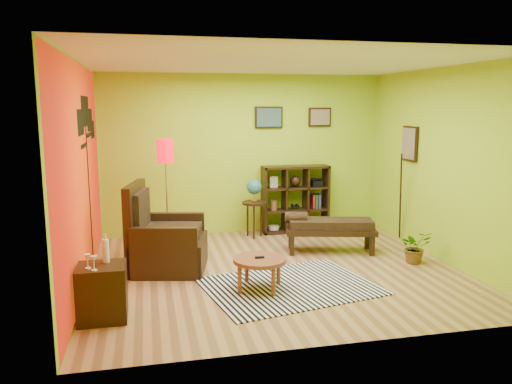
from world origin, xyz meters
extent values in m
plane|color=#AB814E|center=(0.00, 0.00, 0.00)|extent=(5.00, 5.00, 0.00)
cube|color=#9ECB21|center=(0.00, 2.25, 1.40)|extent=(5.00, 0.04, 2.80)
cube|color=#9ECB21|center=(0.00, -2.25, 1.40)|extent=(5.00, 0.04, 2.80)
cube|color=#9ECB21|center=(-2.50, 0.00, 1.40)|extent=(0.04, 4.50, 2.80)
cube|color=#9ECB21|center=(2.50, 0.00, 1.40)|extent=(0.04, 4.50, 2.80)
cube|color=white|center=(0.00, 0.00, 2.80)|extent=(5.00, 4.50, 0.04)
cube|color=red|center=(-2.48, 0.00, 1.40)|extent=(0.01, 4.45, 2.75)
cube|color=black|center=(-2.46, 0.55, 1.05)|extent=(0.01, 0.14, 2.10)
cube|color=black|center=(-2.46, 0.05, 2.05)|extent=(0.01, 0.65, 0.32)
cube|color=black|center=(-2.46, 0.60, 2.18)|extent=(0.01, 0.85, 0.40)
cube|color=black|center=(-2.46, 1.10, 2.05)|extent=(0.01, 0.70, 0.32)
cube|color=black|center=(-2.46, 1.45, 1.90)|extent=(0.01, 0.50, 0.26)
cube|color=black|center=(0.45, 2.22, 2.05)|extent=(0.50, 0.03, 0.38)
cube|color=#446A66|center=(0.45, 2.19, 2.05)|extent=(0.44, 0.01, 0.32)
cube|color=black|center=(1.40, 2.22, 2.05)|extent=(0.42, 0.03, 0.34)
cube|color=#9B8362|center=(1.40, 2.19, 2.05)|extent=(0.36, 0.01, 0.28)
cube|color=black|center=(2.47, 0.90, 1.65)|extent=(0.03, 0.44, 0.56)
cube|color=#9B8362|center=(2.44, 0.90, 1.65)|extent=(0.01, 0.38, 0.50)
cylinder|color=black|center=(2.35, 0.90, 0.78)|extent=(0.23, 0.34, 1.46)
cone|color=silver|center=(2.35, 0.75, 1.52)|extent=(0.08, 0.09, 0.16)
cube|color=silver|center=(0.02, -0.66, 0.01)|extent=(2.33, 1.91, 0.01)
cylinder|color=brown|center=(-0.37, -0.67, 0.38)|extent=(0.66, 0.66, 0.05)
cylinder|color=brown|center=(-0.10, -0.56, 0.18)|extent=(0.05, 0.05, 0.36)
cylinder|color=brown|center=(-0.48, -0.39, 0.18)|extent=(0.05, 0.05, 0.36)
cylinder|color=brown|center=(-0.27, -0.94, 0.18)|extent=(0.05, 0.05, 0.36)
cylinder|color=brown|center=(-0.65, -0.77, 0.18)|extent=(0.05, 0.05, 0.36)
cube|color=black|center=(-0.37, -0.67, 0.41)|extent=(0.11, 0.05, 0.02)
cube|color=black|center=(-1.42, 0.38, 0.22)|extent=(1.14, 1.13, 0.44)
cube|color=black|center=(-1.87, 0.48, 0.61)|extent=(0.30, 0.95, 1.21)
cube|color=black|center=(-1.51, -0.06, 0.35)|extent=(0.88, 0.29, 0.70)
cube|color=black|center=(-1.32, 0.82, 0.35)|extent=(0.88, 0.29, 0.70)
cube|color=tan|center=(-1.39, 0.37, 0.52)|extent=(0.91, 0.89, 0.15)
cube|color=tan|center=(-1.78, 0.46, 0.83)|extent=(0.24, 0.71, 0.55)
cube|color=black|center=(-2.20, -1.16, 0.30)|extent=(0.50, 0.46, 0.60)
cylinder|color=white|center=(-2.15, -1.06, 0.72)|extent=(0.07, 0.07, 0.25)
cylinder|color=white|center=(-2.15, -1.06, 0.88)|extent=(0.02, 0.02, 0.07)
cylinder|color=white|center=(-2.32, -1.24, 0.60)|extent=(0.06, 0.06, 0.01)
cylinder|color=white|center=(-2.32, -1.24, 0.65)|extent=(0.01, 0.01, 0.09)
cone|color=white|center=(-2.32, -1.24, 0.72)|extent=(0.07, 0.07, 0.06)
cylinder|color=white|center=(-2.25, -1.32, 0.60)|extent=(0.06, 0.06, 0.01)
cylinder|color=white|center=(-2.25, -1.32, 0.65)|extent=(0.01, 0.01, 0.09)
cone|color=white|center=(-2.25, -1.32, 0.72)|extent=(0.07, 0.07, 0.06)
cylinder|color=silver|center=(-1.40, 1.27, 0.02)|extent=(0.26, 0.26, 0.03)
cylinder|color=silver|center=(-1.40, 1.27, 0.81)|extent=(0.02, 0.02, 1.62)
cylinder|color=#ED000D|center=(-1.40, 1.27, 1.57)|extent=(0.25, 0.25, 0.36)
cylinder|color=black|center=(0.09, 1.79, 0.61)|extent=(0.42, 0.42, 0.04)
cylinder|color=black|center=(0.22, 1.83, 0.29)|extent=(0.03, 0.03, 0.59)
cylinder|color=black|center=(0.00, 1.89, 0.29)|extent=(0.03, 0.03, 0.59)
cylinder|color=black|center=(0.06, 1.66, 0.29)|extent=(0.03, 0.03, 0.59)
cylinder|color=gold|center=(0.09, 1.79, 0.65)|extent=(0.10, 0.10, 0.02)
cylinder|color=gold|center=(0.09, 1.79, 0.71)|extent=(0.02, 0.02, 0.10)
sphere|color=#17599A|center=(0.09, 1.79, 0.89)|extent=(0.26, 0.26, 0.26)
cube|color=black|center=(0.32, 2.03, 0.60)|extent=(0.04, 0.35, 1.20)
cube|color=black|center=(1.48, 2.03, 0.60)|extent=(0.04, 0.35, 1.20)
cube|color=black|center=(0.90, 2.03, 0.02)|extent=(1.20, 0.35, 0.04)
cube|color=black|center=(0.90, 2.03, 1.18)|extent=(1.20, 0.35, 0.04)
cube|color=black|center=(0.70, 2.03, 0.60)|extent=(0.03, 0.33, 1.12)
cube|color=black|center=(1.10, 2.03, 0.60)|extent=(0.03, 0.33, 1.12)
cube|color=black|center=(0.90, 2.03, 0.40)|extent=(1.12, 0.33, 0.03)
cube|color=black|center=(0.90, 2.03, 0.80)|extent=(1.12, 0.33, 0.03)
cylinder|color=#B8AE8F|center=(0.50, 2.03, 0.09)|extent=(0.20, 0.20, 0.07)
sphere|color=black|center=(0.90, 2.03, 0.93)|extent=(0.20, 0.20, 0.20)
cube|color=black|center=(1.30, 2.03, 0.87)|extent=(0.18, 0.15, 0.10)
cylinder|color=black|center=(0.86, 2.03, 0.47)|extent=(0.06, 0.12, 0.06)
cylinder|color=black|center=(0.94, 2.03, 0.47)|extent=(0.06, 0.12, 0.06)
ellipsoid|color=#384C26|center=(1.30, 2.03, 0.10)|extent=(0.18, 0.18, 0.09)
cylinder|color=brown|center=(0.50, 2.03, 0.50)|extent=(0.12, 0.12, 0.18)
cube|color=#B8AE8F|center=(0.50, 2.03, 0.92)|extent=(0.14, 0.03, 0.20)
cube|color=maroon|center=(1.23, 2.03, 0.54)|extent=(0.04, 0.18, 0.26)
cube|color=#1E4C1E|center=(1.28, 2.03, 0.54)|extent=(0.04, 0.18, 0.26)
cube|color=navy|center=(1.34, 2.03, 0.54)|extent=(0.04, 0.18, 0.26)
cube|color=black|center=(1.06, 0.67, 0.34)|extent=(1.45, 0.80, 0.08)
cube|color=tan|center=(1.06, 0.67, 0.45)|extent=(1.34, 0.72, 0.14)
cylinder|color=tan|center=(0.54, 0.79, 0.55)|extent=(0.38, 0.25, 0.18)
cube|color=black|center=(1.70, 0.71, 0.15)|extent=(0.08, 0.08, 0.30)
cube|color=black|center=(0.52, 1.00, 0.15)|extent=(0.08, 0.08, 0.30)
cube|color=black|center=(1.61, 0.33, 0.15)|extent=(0.08, 0.08, 0.30)
cube|color=black|center=(0.43, 0.62, 0.15)|extent=(0.08, 0.08, 0.30)
imported|color=#26661E|center=(2.06, -0.11, 0.19)|extent=(0.45, 0.49, 0.37)
camera|label=1|loc=(-1.69, -6.42, 2.25)|focal=35.00mm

